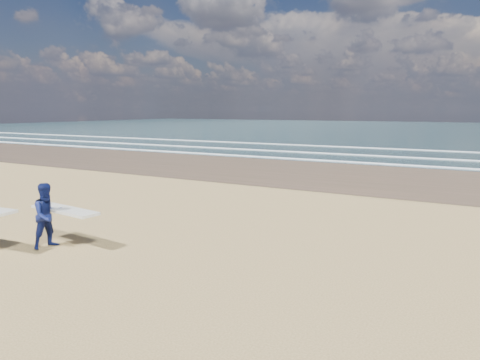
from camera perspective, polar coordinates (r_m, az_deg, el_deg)
The scene contains 1 object.
surfer_far at distance 11.90m, azimuth -24.06°, elevation -4.27°, with size 2.24×1.18×1.66m.
Camera 1 is at (8.96, -5.27, 3.49)m, focal length 32.00 mm.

